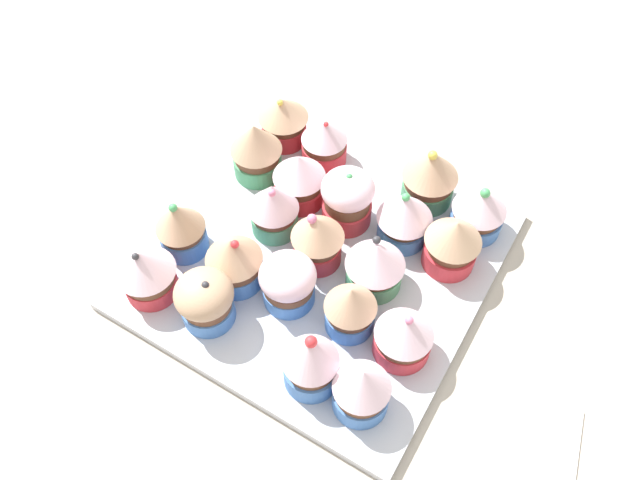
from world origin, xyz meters
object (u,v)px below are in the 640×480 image
Objects in this scene: cupcake_7 at (299,178)px; cupcake_18 at (311,361)px; cupcake_5 at (405,216)px; cupcake_16 at (180,227)px; cupcake_0 at (479,210)px; cupcake_2 at (324,141)px; cupcake_3 at (283,119)px; cupcake_9 at (377,261)px; cupcake_1 at (430,176)px; cupcake_6 at (349,199)px; cupcake_4 at (453,243)px; cupcake_10 at (317,239)px; cupcake_14 at (288,282)px; baking_tray at (320,258)px; cupcake_15 at (234,260)px; cupcake_11 at (273,207)px; cupcake_20 at (146,271)px; cupcake_17 at (362,388)px; cupcake_8 at (256,149)px; cupcake_13 at (350,307)px; cupcake_19 at (205,300)px; napkin at (512,459)px; cupcake_12 at (404,335)px.

cupcake_18 is at bearing 124.73° from cupcake_7.
cupcake_16 reaches higher than cupcake_5.
cupcake_2 is at bearing -0.66° from cupcake_0.
cupcake_5 is 13.17cm from cupcake_7.
cupcake_9 reaches higher than cupcake_3.
cupcake_6 is (6.44, 7.72, -0.20)cm from cupcake_1.
cupcake_10 is at bearing 29.24° from cupcake_4.
cupcake_2 is 1.04× the size of cupcake_14.
cupcake_15 is (6.31, 7.28, 4.18)cm from baking_tray.
cupcake_20 is at bearing 63.91° from cupcake_11.
cupcake_2 is 0.92× the size of cupcake_17.
cupcake_15 and cupcake_17 have the same top height.
cupcake_13 is (-20.18, 12.76, -0.53)cm from cupcake_8.
cupcake_0 is at bearing -124.95° from cupcake_14.
cupcake_8 is at bearing -45.17° from cupcake_18.
cupcake_8 reaches higher than cupcake_13.
napkin is (-33.27, -2.66, -4.32)cm from cupcake_19.
cupcake_15 is (13.15, 7.71, 0.05)cm from cupcake_9.
cupcake_8 is at bearing -7.69° from cupcake_7.
cupcake_17 is (1.10, 25.62, 0.37)cm from cupcake_0.
cupcake_1 reaches higher than cupcake_13.
cupcake_7 is at bearing -62.74° from cupcake_14.
cupcake_1 is 29.42cm from cupcake_19.
cupcake_4 is at bearing -143.82° from cupcake_15.
cupcake_20 is (26.11, 19.98, 0.06)cm from cupcake_4.
cupcake_1 is 15.79cm from cupcake_10.
cupcake_7 is (19.13, 0.75, 0.05)cm from cupcake_4.
cupcake_6 is 1.12× the size of cupcake_13.
cupcake_18 is at bearing 118.68° from cupcake_10.
cupcake_15 is (-6.71, 14.10, -0.53)cm from cupcake_8.
cupcake_2 is 0.92× the size of cupcake_20.
cupcake_16 is (7.30, 7.55, -0.05)cm from cupcake_11.
napkin is at bearing 130.69° from cupcake_1.
cupcake_9 is (-0.16, 13.34, -0.57)cm from cupcake_1.
cupcake_10 reaches higher than cupcake_5.
cupcake_15 reaches higher than cupcake_9.
cupcake_4 and cupcake_9 have the same top height.
cupcake_2 is 0.49× the size of napkin.
cupcake_10 is 6.56cm from cupcake_11.
cupcake_3 is 0.90× the size of cupcake_6.
cupcake_3 is 20.22cm from cupcake_16.
cupcake_11 is at bearing -88.23° from cupcake_19.
cupcake_7 is at bearing 1.14° from cupcake_6.
cupcake_0 is at bearing -118.36° from cupcake_9.
cupcake_19 is (6.34, 18.77, -0.48)cm from cupcake_6.
cupcake_16 reaches higher than napkin.
cupcake_11 reaches higher than cupcake_15.
cupcake_12 is at bearing 158.24° from cupcake_10.
cupcake_18 is 0.61× the size of napkin.
cupcake_8 reaches higher than cupcake_12.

